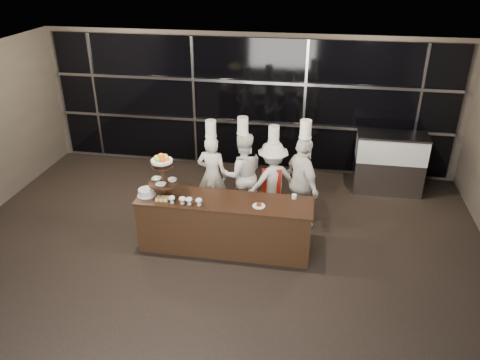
% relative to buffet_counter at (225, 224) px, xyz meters
% --- Properties ---
extents(room, '(10.00, 10.00, 10.00)m').
position_rel_buffet_counter_xyz_m(room, '(-0.12, -1.71, 1.03)').
color(room, black).
rests_on(room, ground).
extents(window_wall, '(8.60, 0.10, 2.80)m').
position_rel_buffet_counter_xyz_m(window_wall, '(-0.12, 3.23, 1.04)').
color(window_wall, black).
rests_on(window_wall, ground).
extents(buffet_counter, '(2.84, 0.74, 0.92)m').
position_rel_buffet_counter_xyz_m(buffet_counter, '(0.00, 0.00, 0.00)').
color(buffet_counter, black).
rests_on(buffet_counter, ground).
extents(display_stand, '(0.48, 0.48, 0.74)m').
position_rel_buffet_counter_xyz_m(display_stand, '(-1.00, -0.00, 0.87)').
color(display_stand, black).
rests_on(display_stand, buffet_counter).
extents(compotes, '(0.55, 0.11, 0.12)m').
position_rel_buffet_counter_xyz_m(compotes, '(-0.58, -0.22, 0.54)').
color(compotes, silver).
rests_on(compotes, buffet_counter).
extents(layer_cake, '(0.30, 0.30, 0.11)m').
position_rel_buffet_counter_xyz_m(layer_cake, '(-1.29, -0.05, 0.51)').
color(layer_cake, white).
rests_on(layer_cake, buffet_counter).
extents(pastry_squares, '(0.19, 0.13, 0.05)m').
position_rel_buffet_counter_xyz_m(pastry_squares, '(-0.98, -0.16, 0.48)').
color(pastry_squares, '#FADF7A').
rests_on(pastry_squares, buffet_counter).
extents(small_plate, '(0.20, 0.20, 0.05)m').
position_rel_buffet_counter_xyz_m(small_plate, '(0.57, -0.10, 0.47)').
color(small_plate, white).
rests_on(small_plate, buffet_counter).
extents(chef_cup, '(0.08, 0.08, 0.07)m').
position_rel_buffet_counter_xyz_m(chef_cup, '(1.09, 0.25, 0.49)').
color(chef_cup, white).
rests_on(chef_cup, buffet_counter).
extents(display_case, '(1.37, 0.60, 1.24)m').
position_rel_buffet_counter_xyz_m(display_case, '(2.87, 2.59, 0.22)').
color(display_case, '#A5A5AA').
rests_on(display_case, ground).
extents(chef_a, '(0.58, 0.41, 1.83)m').
position_rel_buffet_counter_xyz_m(chef_a, '(-0.47, 1.17, 0.33)').
color(chef_a, silver).
rests_on(chef_a, ground).
extents(chef_b, '(0.94, 0.83, 1.91)m').
position_rel_buffet_counter_xyz_m(chef_b, '(0.09, 1.21, 0.35)').
color(chef_b, white).
rests_on(chef_b, ground).
extents(chef_c, '(1.11, 1.00, 1.79)m').
position_rel_buffet_counter_xyz_m(chef_c, '(0.64, 1.17, 0.29)').
color(chef_c, silver).
rests_on(chef_c, ground).
extents(chef_d, '(0.88, 1.08, 2.02)m').
position_rel_buffet_counter_xyz_m(chef_d, '(1.19, 0.90, 0.41)').
color(chef_d, white).
rests_on(chef_d, ground).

